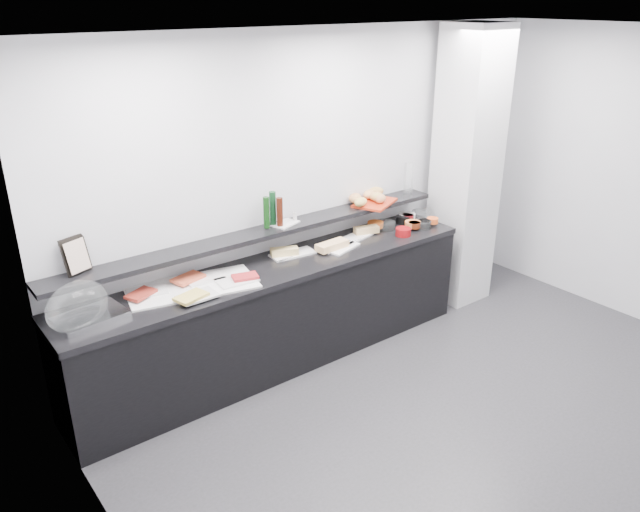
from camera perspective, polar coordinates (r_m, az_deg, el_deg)
ground at (r=4.87m, az=15.29°, el=-15.01°), size 5.00×5.00×0.00m
back_wall at (r=5.51m, az=0.23°, el=6.23°), size 5.00×0.02×2.70m
ceiling at (r=3.90m, az=19.56°, el=18.34°), size 5.00×5.00×0.00m
column at (r=6.29m, az=13.22°, el=7.72°), size 0.50×0.50×2.70m
buffet_cabinet at (r=5.26m, az=-3.84°, el=-5.59°), size 3.60×0.60×0.85m
counter_top at (r=5.06m, az=-3.97°, el=-1.10°), size 3.62×0.62×0.05m
wall_shelf at (r=5.10m, az=-5.15°, el=2.15°), size 3.60×0.25×0.04m
cloche_base at (r=4.48m, az=-20.24°, el=-5.27°), size 0.48×0.35×0.04m
cloche_dome at (r=4.41m, az=-21.29°, el=-4.32°), size 0.53×0.45×0.34m
linen_runner at (r=4.75m, az=-11.61°, el=-2.76°), size 1.03×0.65×0.01m
platter_meat_a at (r=4.72m, az=-15.54°, el=-3.13°), size 0.32×0.25×0.01m
food_meat_a at (r=4.65m, az=-16.06°, el=-3.35°), size 0.24×0.21×0.02m
platter_salmon at (r=4.83m, az=-10.57°, el=-2.03°), size 0.30×0.21×0.01m
food_salmon at (r=4.82m, az=-11.97°, el=-2.00°), size 0.27×0.21×0.02m
platter_cheese at (r=4.57m, az=-11.13°, el=-3.62°), size 0.28×0.19×0.01m
food_cheese at (r=4.53m, az=-11.70°, el=-3.66°), size 0.26×0.20×0.02m
platter_meat_b at (r=4.77m, az=-7.64°, el=-2.20°), size 0.32×0.23×0.01m
food_meat_b at (r=4.77m, az=-6.87°, el=-1.89°), size 0.22×0.17×0.02m
sandwich_plate_left at (r=5.24m, az=-2.51°, el=0.19°), size 0.40×0.20×0.01m
sandwich_food_left at (r=5.20m, az=-3.27°, el=0.42°), size 0.24×0.17×0.06m
tongs_left at (r=5.12m, az=-3.22°, el=-0.26°), size 0.16×0.02×0.01m
sandwich_plate_mid at (r=5.37m, az=2.13°, el=0.74°), size 0.35×0.23×0.01m
sandwich_food_mid at (r=5.32m, az=1.12°, el=0.97°), size 0.30×0.13×0.06m
tongs_mid at (r=5.26m, az=1.08°, el=0.42°), size 0.15×0.08×0.01m
sandwich_plate_right at (r=5.61m, az=3.23°, el=1.71°), size 0.39×0.24×0.01m
sandwich_food_right at (r=5.69m, az=4.25°, el=2.41°), size 0.24×0.15×0.06m
tongs_right at (r=5.50m, az=3.12°, el=1.42°), size 0.16×0.01×0.01m
bowl_glass_fruit at (r=5.85m, az=5.97°, el=2.81°), size 0.21×0.21×0.07m
fill_glass_fruit at (r=5.82m, az=5.09°, el=2.89°), size 0.16×0.16×0.05m
bowl_black_jam at (r=6.02m, az=7.57°, el=3.33°), size 0.16×0.16×0.07m
fill_black_jam at (r=6.05m, az=8.05°, el=3.53°), size 0.13×0.13×0.05m
bowl_glass_cream at (r=6.18m, az=9.22°, el=3.77°), size 0.22×0.22×0.07m
fill_glass_cream at (r=6.08m, az=7.93°, el=3.64°), size 0.18×0.18×0.05m
bowl_red_jam at (r=5.70m, az=7.62°, el=2.20°), size 0.18×0.18×0.07m
fill_red_jam at (r=5.85m, az=8.62°, el=2.83°), size 0.13×0.13×0.05m
bowl_glass_salmon at (r=5.91m, az=9.30°, el=2.86°), size 0.22×0.22×0.07m
fill_glass_salmon at (r=5.87m, az=8.47°, el=2.90°), size 0.19×0.19×0.05m
bowl_black_fruit at (r=5.93m, az=9.50°, el=2.91°), size 0.14×0.14×0.07m
fill_black_fruit at (r=6.00m, az=10.25°, el=3.22°), size 0.14×0.14×0.05m
framed_print at (r=4.57m, az=-21.46°, el=0.09°), size 0.20×0.13×0.26m
print_art at (r=4.54m, az=-21.31°, el=-0.00°), size 0.17×0.10×0.22m
condiment_tray at (r=5.21m, az=-3.18°, el=2.96°), size 0.26×0.21×0.01m
bottle_green_a at (r=5.07m, az=-4.93°, el=3.98°), size 0.06×0.06×0.26m
bottle_brown at (r=5.11m, az=-3.71°, el=4.05°), size 0.07×0.07×0.24m
bottle_green_b at (r=5.14m, az=-4.34°, el=4.39°), size 0.07×0.07×0.28m
bottle_hot at (r=5.14m, az=-3.70°, el=3.82°), size 0.05×0.05×0.18m
shaker_salt at (r=5.26m, az=-2.30°, el=3.66°), size 0.03×0.03×0.07m
shaker_pepper at (r=5.27m, az=-2.33°, el=3.70°), size 0.04×0.04×0.07m
bread_tray at (r=5.75m, az=5.02°, el=4.87°), size 0.50×0.43×0.02m
bread_roll_nw at (r=5.71m, az=3.21°, el=5.35°), size 0.16×0.13×0.08m
bread_roll_n at (r=5.82m, az=4.50°, el=5.64°), size 0.18×0.15×0.08m
bread_roll_ne at (r=5.92m, az=5.11°, el=5.92°), size 0.18×0.15×0.08m
bread_roll_sw at (r=5.59m, az=3.74°, el=4.95°), size 0.16×0.12×0.08m
bread_roll_s at (r=5.70m, az=5.58°, el=5.22°), size 0.13×0.10×0.08m
bread_roll_se at (r=5.74m, az=5.33°, el=5.36°), size 0.13×0.10×0.08m
bread_roll_midw at (r=5.68m, az=3.35°, el=5.23°), size 0.16×0.14×0.08m
bread_roll_mide at (r=5.77m, az=5.15°, el=5.47°), size 0.15×0.11×0.08m
carafe at (r=6.04m, az=8.10°, el=7.00°), size 0.09×0.09×0.30m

